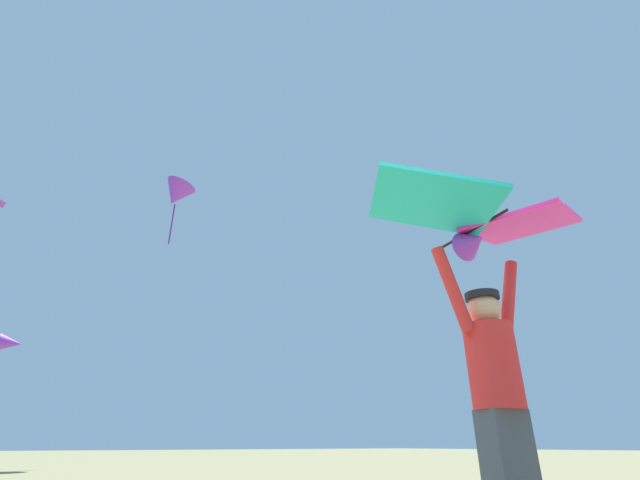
{
  "coord_description": "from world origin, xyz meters",
  "views": [
    {
      "loc": [
        -2.45,
        -2.14,
        0.61
      ],
      "look_at": [
        0.31,
        1.66,
        2.8
      ],
      "focal_mm": 24.73,
      "sensor_mm": 36.0,
      "label": 1
    }
  ],
  "objects_px": {
    "kite_flyer_person": "(497,391)",
    "distant_kite_purple_mid_left": "(176,194)",
    "held_stunt_kite": "(478,221)",
    "marker_flag": "(5,354)"
  },
  "relations": [
    {
      "from": "distant_kite_purple_mid_left",
      "to": "marker_flag",
      "type": "relative_size",
      "value": 1.59
    },
    {
      "from": "kite_flyer_person",
      "to": "held_stunt_kite",
      "type": "height_order",
      "value": "held_stunt_kite"
    },
    {
      "from": "held_stunt_kite",
      "to": "kite_flyer_person",
      "type": "bearing_deg",
      "value": 78.36
    },
    {
      "from": "marker_flag",
      "to": "held_stunt_kite",
      "type": "bearing_deg",
      "value": -65.67
    },
    {
      "from": "held_stunt_kite",
      "to": "marker_flag",
      "type": "height_order",
      "value": "held_stunt_kite"
    },
    {
      "from": "held_stunt_kite",
      "to": "marker_flag",
      "type": "relative_size",
      "value": 0.96
    },
    {
      "from": "distant_kite_purple_mid_left",
      "to": "marker_flag",
      "type": "distance_m",
      "value": 14.17
    },
    {
      "from": "kite_flyer_person",
      "to": "distant_kite_purple_mid_left",
      "type": "distance_m",
      "value": 18.59
    },
    {
      "from": "held_stunt_kite",
      "to": "distant_kite_purple_mid_left",
      "type": "distance_m",
      "value": 18.04
    },
    {
      "from": "kite_flyer_person",
      "to": "held_stunt_kite",
      "type": "xyz_separation_m",
      "value": [
        -0.02,
        -0.08,
        1.23
      ]
    }
  ]
}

